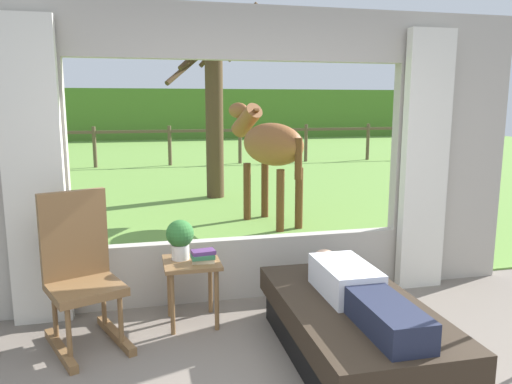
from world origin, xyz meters
name	(u,v)px	position (x,y,z in m)	size (l,w,h in m)	color
back_wall_with_window	(244,161)	(0.00, 2.26, 1.25)	(5.20, 0.12, 2.55)	#ADA599
curtain_panel_left	(34,175)	(-1.69, 2.12, 1.20)	(0.44, 0.10, 2.40)	silver
curtain_panel_right	(425,163)	(1.69, 2.12, 1.20)	(0.44, 0.10, 2.40)	silver
outdoor_pasture_lawn	(168,161)	(0.00, 13.16, 0.01)	(36.00, 21.68, 0.02)	olive
distant_hill_ridge	(154,114)	(0.00, 23.00, 1.20)	(36.00, 2.00, 2.40)	#4D782A
recliner_sofa	(353,330)	(0.48, 0.96, 0.22)	(0.92, 1.71, 0.42)	black
reclining_person	(357,290)	(0.48, 0.91, 0.52)	(0.35, 1.43, 0.22)	silver
rocking_chair	(80,271)	(-1.34, 1.68, 0.55)	(0.68, 0.80, 1.12)	brown
side_table	(192,272)	(-0.52, 1.80, 0.43)	(0.44, 0.44, 0.52)	brown
potted_plant	(180,237)	(-0.60, 1.86, 0.70)	(0.22, 0.22, 0.32)	silver
book_stack	(203,256)	(-0.44, 1.75, 0.57)	(0.19, 0.15, 0.10)	beige
horse	(269,145)	(0.93, 4.88, 1.16)	(0.96, 1.80, 1.73)	brown
pasture_tree	(213,104)	(0.47, 7.07, 1.72)	(1.75, 1.49, 3.51)	#4C3823
pasture_fence_line	(170,139)	(0.00, 12.06, 0.74)	(16.10, 0.10, 1.10)	brown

